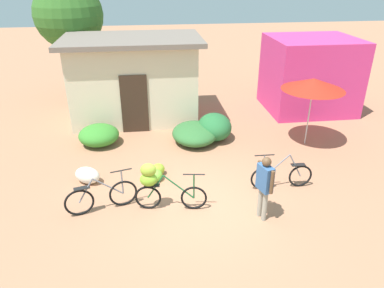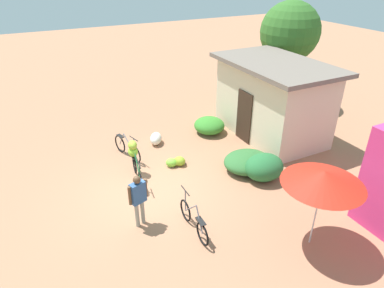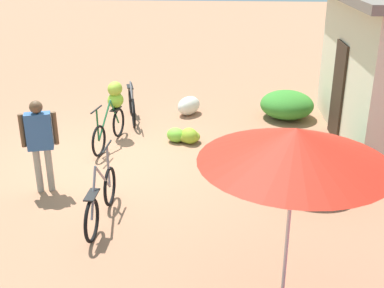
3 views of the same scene
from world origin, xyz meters
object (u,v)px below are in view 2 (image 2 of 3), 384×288
(bicycle_near_pile, at_px, (134,157))
(bicycle_leftmost, at_px, (127,148))
(banana_pile_on_ground, at_px, (177,162))
(market_umbrella, at_px, (324,178))
(produce_sack, at_px, (156,139))
(tree_behind_building, at_px, (290,32))
(building_low, at_px, (272,99))
(person_vendor, at_px, (138,196))
(bicycle_center_loaded, at_px, (194,220))

(bicycle_near_pile, bearing_deg, bicycle_leftmost, 174.40)
(banana_pile_on_ground, bearing_deg, market_umbrella, 17.10)
(market_umbrella, bearing_deg, produce_sack, -166.82)
(bicycle_leftmost, bearing_deg, tree_behind_building, 101.59)
(building_low, relative_size, person_vendor, 3.10)
(produce_sack, bearing_deg, banana_pile_on_ground, 2.16)
(building_low, relative_size, bicycle_leftmost, 2.95)
(bicycle_leftmost, height_order, bicycle_center_loaded, bicycle_center_loaded)
(bicycle_near_pile, xyz_separation_m, person_vendor, (2.32, -0.64, 0.24))
(tree_behind_building, xyz_separation_m, bicycle_leftmost, (1.74, -8.48, -3.06))
(bicycle_near_pile, relative_size, bicycle_center_loaded, 1.03)
(bicycle_center_loaded, relative_size, produce_sack, 2.32)
(tree_behind_building, relative_size, bicycle_near_pile, 2.86)
(market_umbrella, height_order, banana_pile_on_ground, market_umbrella)
(person_vendor, bearing_deg, bicycle_center_loaded, 53.43)
(tree_behind_building, relative_size, produce_sack, 6.87)
(bicycle_center_loaded, bearing_deg, produce_sack, 169.92)
(bicycle_leftmost, height_order, bicycle_near_pile, bicycle_near_pile)
(tree_behind_building, xyz_separation_m, bicycle_near_pile, (3.03, -8.60, -2.72))
(market_umbrella, xyz_separation_m, person_vendor, (-2.57, -3.62, -1.03))
(market_umbrella, bearing_deg, person_vendor, -125.35)
(banana_pile_on_ground, bearing_deg, bicycle_leftmost, -134.11)
(produce_sack, bearing_deg, market_umbrella, 13.18)
(bicycle_center_loaded, height_order, produce_sack, bicycle_center_loaded)
(bicycle_leftmost, xyz_separation_m, bicycle_center_loaded, (4.48, 0.40, -0.02))
(produce_sack, bearing_deg, person_vendor, -26.53)
(bicycle_center_loaded, bearing_deg, person_vendor, -126.57)
(building_low, height_order, tree_behind_building, tree_behind_building)
(bicycle_leftmost, relative_size, produce_sack, 2.35)
(person_vendor, bearing_deg, bicycle_leftmost, 168.05)
(bicycle_leftmost, bearing_deg, building_low, 82.70)
(building_low, xyz_separation_m, bicycle_near_pile, (0.55, -5.90, -0.80))
(bicycle_center_loaded, relative_size, person_vendor, 1.04)
(bicycle_near_pile, bearing_deg, produce_sack, 141.68)
(person_vendor, bearing_deg, produce_sack, 153.47)
(tree_behind_building, relative_size, bicycle_leftmost, 2.93)
(building_low, bearing_deg, bicycle_center_loaded, -55.17)
(tree_behind_building, bearing_deg, produce_sack, -80.24)
(tree_behind_building, relative_size, market_umbrella, 2.23)
(building_low, distance_m, bicycle_leftmost, 5.94)
(market_umbrella, bearing_deg, bicycle_near_pile, -148.62)
(tree_behind_building, xyz_separation_m, bicycle_center_loaded, (6.22, -8.07, -3.08))
(building_low, height_order, produce_sack, building_low)
(tree_behind_building, relative_size, banana_pile_on_ground, 6.09)
(bicycle_near_pile, height_order, produce_sack, bicycle_near_pile)
(bicycle_leftmost, bearing_deg, market_umbrella, 24.80)
(tree_behind_building, height_order, bicycle_near_pile, tree_behind_building)
(tree_behind_building, xyz_separation_m, produce_sack, (1.24, -7.19, -3.21))
(market_umbrella, bearing_deg, bicycle_center_loaded, -124.75)
(banana_pile_on_ground, height_order, produce_sack, produce_sack)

